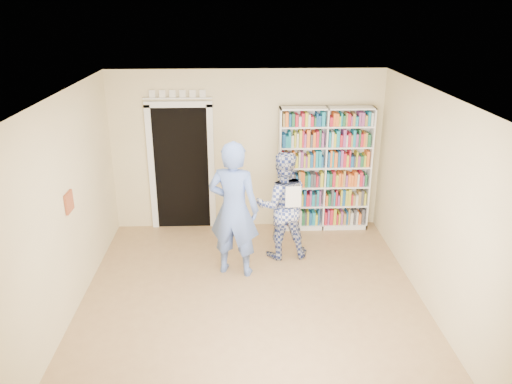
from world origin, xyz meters
TOP-DOWN VIEW (x-y plane):
  - floor at (0.00, 0.00)m, footprint 5.00×5.00m
  - ceiling at (0.00, 0.00)m, footprint 5.00×5.00m
  - wall_back at (0.00, 2.50)m, footprint 4.50×0.00m
  - wall_left at (-2.25, 0.00)m, footprint 0.00×5.00m
  - wall_right at (2.25, 0.00)m, footprint 0.00×5.00m
  - bookshelf at (1.29, 2.34)m, footprint 1.54×0.29m
  - doorway at (-1.10, 2.48)m, footprint 1.10×0.08m
  - wall_art at (-2.23, 0.20)m, footprint 0.03×0.25m
  - man_blue at (-0.22, 0.86)m, footprint 0.82×0.65m
  - man_plaid at (0.50, 1.35)m, footprint 0.85×0.69m
  - paper_sheet at (0.63, 1.07)m, footprint 0.23×0.02m

SIDE VIEW (x-z plane):
  - floor at x=0.00m, z-range 0.00..0.00m
  - man_plaid at x=0.50m, z-range 0.00..1.67m
  - man_blue at x=-0.22m, z-range 0.00..1.97m
  - bookshelf at x=1.29m, z-range 0.01..2.12m
  - paper_sheet at x=0.63m, z-range 0.92..1.24m
  - doorway at x=-1.10m, z-range -0.04..2.39m
  - wall_back at x=0.00m, z-range -0.90..3.60m
  - wall_left at x=-2.25m, z-range -1.15..3.85m
  - wall_right at x=2.25m, z-range -1.15..3.85m
  - wall_art at x=-2.23m, z-range 1.27..1.52m
  - ceiling at x=0.00m, z-range 2.70..2.70m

